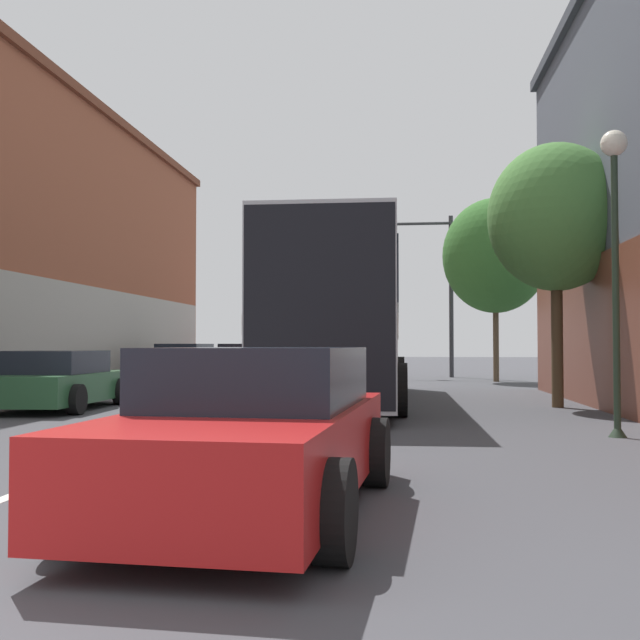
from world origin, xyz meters
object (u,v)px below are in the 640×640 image
hatchback_foreground (255,432)px  parked_car_left_mid (242,360)px  street_tree_far (495,256)px  street_lamp (615,234)px  bus (345,314)px  street_tree_near (556,218)px  traffic_signal_gantry (380,257)px  parked_car_left_near (186,363)px  parked_car_left_far (56,381)px

hatchback_foreground → parked_car_left_mid: 28.34m
street_tree_far → street_lamp: bearing=-91.0°
bus → street_tree_near: bearing=-103.0°
traffic_signal_gantry → hatchback_foreground: bearing=-90.6°
parked_car_left_mid → traffic_signal_gantry: bearing=-104.7°
hatchback_foreground → street_lamp: street_lamp is taller
parked_car_left_near → street_tree_near: bearing=-132.4°
street_tree_far → traffic_signal_gantry: bearing=141.0°
hatchback_foreground → street_tree_far: 22.50m
street_tree_near → street_tree_far: street_tree_far is taller
hatchback_foreground → parked_car_left_far: bearing=37.6°
hatchback_foreground → parked_car_left_far: size_ratio=1.04×
parked_car_left_near → street_tree_near: 15.63m
traffic_signal_gantry → street_tree_far: 5.54m
bus → traffic_signal_gantry: traffic_signal_gantry is taller
bus → street_tree_far: bearing=-25.2°
parked_car_left_near → hatchback_foreground: bearing=-161.7°
bus → street_tree_far: street_tree_far is taller
street_tree_near → street_lamp: bearing=-92.2°
traffic_signal_gantry → street_tree_far: street_tree_far is taller
street_lamp → street_tree_far: bearing=89.0°
hatchback_foreground → street_tree_near: bearing=-19.3°
bus → traffic_signal_gantry: bearing=-2.1°
parked_car_left_near → traffic_signal_gantry: 9.28m
parked_car_left_near → traffic_signal_gantry: size_ratio=0.52×
parked_car_left_near → traffic_signal_gantry: (6.99, 4.31, 4.33)m
street_lamp → street_tree_near: (0.20, 5.19, 1.11)m
traffic_signal_gantry → street_tree_near: (4.22, -14.67, -0.92)m
street_lamp → street_tree_far: street_tree_far is taller
parked_car_left_far → traffic_signal_gantry: 17.97m
parked_car_left_far → street_tree_far: (10.50, 12.81, 3.99)m
hatchback_foreground → street_tree_far: size_ratio=0.63×
bus → parked_car_left_far: size_ratio=2.85×
traffic_signal_gantry → street_lamp: bearing=-78.6°
parked_car_left_mid → traffic_signal_gantry: size_ratio=0.45×
bus → street_tree_near: (4.64, -1.04, 2.02)m
parked_car_left_mid → traffic_signal_gantry: (6.39, -2.50, 4.33)m
bus → parked_car_left_mid: size_ratio=2.89×
parked_car_left_near → street_tree_near: (11.20, -10.36, 3.41)m
parked_car_left_far → street_tree_far: street_tree_far is taller
parked_car_left_mid → street_lamp: (10.40, -22.36, 2.30)m
bus → street_tree_near: street_tree_near is taller
parked_car_left_far → parked_car_left_mid: bearing=-1.3°
hatchback_foreground → street_tree_far: bearing=-8.1°
traffic_signal_gantry → street_lamp: (4.02, -19.86, -2.03)m
parked_car_left_mid → traffic_signal_gantry: traffic_signal_gantry is taller
bus → parked_car_left_mid: 17.25m
parked_car_left_near → street_lamp: size_ratio=1.02×
parked_car_left_near → street_tree_far: street_tree_far is taller
hatchback_foreground → traffic_signal_gantry: bearing=3.2°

